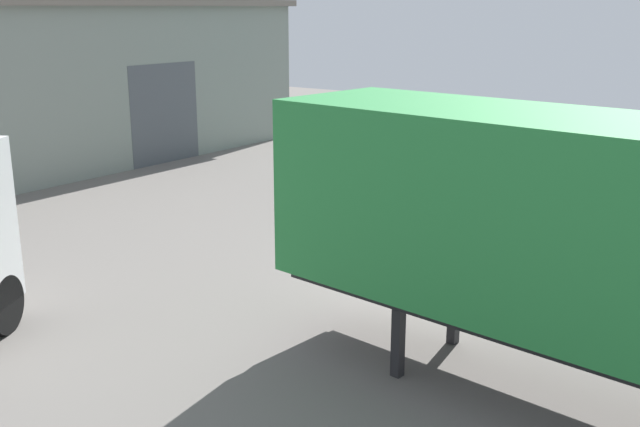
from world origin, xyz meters
TOP-DOWN VIEW (x-y plane):
  - ground_plane at (0.00, 0.00)m, footprint 60.00×60.00m
  - container_trailer_green at (-3.22, -4.40)m, footprint 3.54×10.56m
  - delivery_van_teal at (8.33, 5.03)m, footprint 5.13×4.93m
  - traffic_cone at (2.02, 1.55)m, footprint 0.40×0.40m

SIDE VIEW (x-z plane):
  - ground_plane at x=0.00m, z-range 0.00..0.00m
  - traffic_cone at x=2.02m, z-range -0.02..0.53m
  - delivery_van_teal at x=8.33m, z-range 0.11..2.71m
  - container_trailer_green at x=-3.22m, z-range 0.56..4.70m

